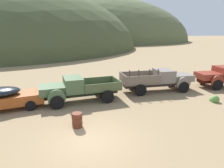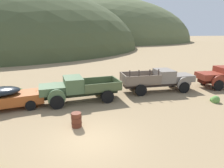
% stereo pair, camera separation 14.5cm
% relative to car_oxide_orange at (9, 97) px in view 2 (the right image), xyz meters
% --- Properties ---
extents(ground_plane, '(300.00, 300.00, 0.00)m').
position_rel_car_oxide_orange_xyz_m(ground_plane, '(4.85, -5.28, -0.82)').
color(ground_plane, '#937A56').
extents(hill_far_left, '(77.73, 71.08, 35.24)m').
position_rel_car_oxide_orange_xyz_m(hill_far_left, '(-13.48, 51.64, -0.82)').
color(hill_far_left, '#424C2D').
rests_on(hill_far_left, ground).
extents(hill_distant, '(83.82, 60.52, 38.94)m').
position_rel_car_oxide_orange_xyz_m(hill_distant, '(20.36, 79.00, -0.82)').
color(hill_distant, '#56603D').
rests_on(hill_distant, ground).
extents(car_oxide_orange, '(5.20, 2.68, 1.57)m').
position_rel_car_oxide_orange_xyz_m(car_oxide_orange, '(0.00, 0.00, 0.00)').
color(car_oxide_orange, '#A34C1E').
rests_on(car_oxide_orange, ground).
extents(truck_weathered_green, '(6.07, 2.92, 1.89)m').
position_rel_car_oxide_orange_xyz_m(truck_weathered_green, '(4.45, 0.42, 0.17)').
color(truck_weathered_green, '#232B1B').
rests_on(truck_weathered_green, ground).
extents(truck_primer_gray, '(6.41, 2.40, 2.16)m').
position_rel_car_oxide_orange_xyz_m(truck_primer_gray, '(12.15, 1.53, 0.18)').
color(truck_primer_gray, '#3D322D').
rests_on(truck_primer_gray, ground).
extents(oil_drum_foreground, '(0.60, 0.60, 0.83)m').
position_rel_car_oxide_orange_xyz_m(oil_drum_foreground, '(4.34, -3.74, -0.40)').
color(oil_drum_foreground, '#5B2819').
rests_on(oil_drum_foreground, ground).
extents(bush_back_edge, '(0.71, 0.75, 0.67)m').
position_rel_car_oxide_orange_xyz_m(bush_back_edge, '(0.03, 3.15, -0.65)').
color(bush_back_edge, '#3D702D').
rests_on(bush_back_edge, ground).
extents(bush_front_left, '(0.62, 0.76, 0.67)m').
position_rel_car_oxide_orange_xyz_m(bush_front_left, '(14.67, -2.07, -0.65)').
color(bush_front_left, '#5B8E42').
rests_on(bush_front_left, ground).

